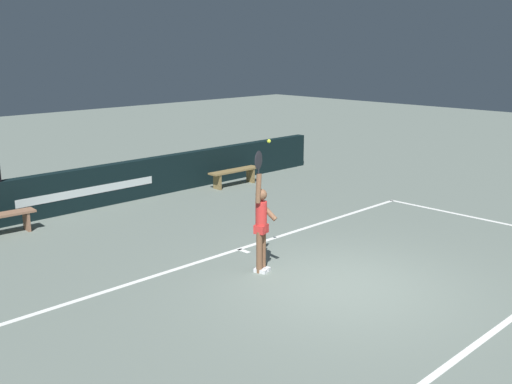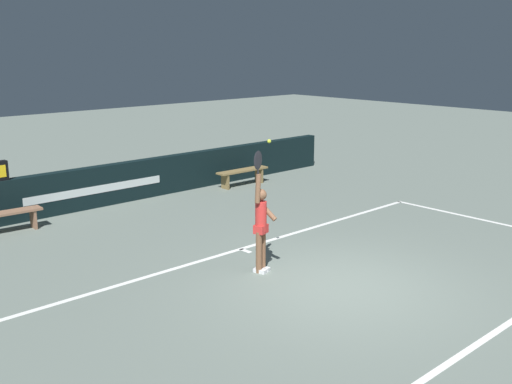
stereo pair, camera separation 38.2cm
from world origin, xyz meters
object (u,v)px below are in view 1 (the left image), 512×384
Objects in this scene: tennis_ball at (269,141)px; courtside_bench_far at (234,173)px; tennis_player at (261,223)px; courtside_bench_near at (0,219)px.

tennis_ball reaches higher than courtside_bench_far.
tennis_ball is (0.30, 0.10, 1.46)m from tennis_player.
tennis_player is 32.57× the size of tennis_ball.
tennis_player is at bearing -65.53° from courtside_bench_near.
courtside_bench_near is (-2.84, 5.49, -2.03)m from tennis_ball.
tennis_ball is at bearing -127.29° from courtside_bench_far.
tennis_player is 6.17m from courtside_bench_near.
courtside_bench_far is at bearing -0.47° from courtside_bench_near.
courtside_bench_far is at bearing 51.30° from tennis_player.
tennis_ball reaches higher than tennis_player.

